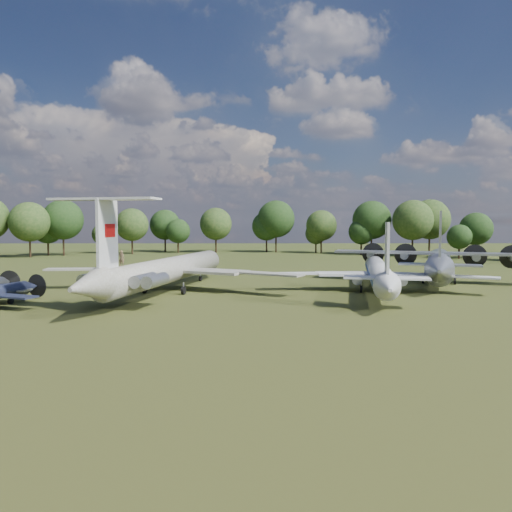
{
  "coord_description": "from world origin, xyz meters",
  "views": [
    {
      "loc": [
        6.4,
        -62.62,
        9.43
      ],
      "look_at": [
        6.78,
        0.78,
        5.0
      ],
      "focal_mm": 35.0,
      "sensor_mm": 36.0,
      "label": 1
    }
  ],
  "objects_px": {
    "il62_airliner": "(169,275)",
    "an12_transport": "(439,268)",
    "person_on_il62": "(122,258)",
    "tu104_jet": "(379,277)"
  },
  "relations": [
    {
      "from": "an12_transport",
      "to": "person_on_il62",
      "type": "relative_size",
      "value": 20.79
    },
    {
      "from": "person_on_il62",
      "to": "an12_transport",
      "type": "bearing_deg",
      "value": -144.39
    },
    {
      "from": "il62_airliner",
      "to": "an12_transport",
      "type": "relative_size",
      "value": 1.32
    },
    {
      "from": "il62_airliner",
      "to": "an12_transport",
      "type": "bearing_deg",
      "value": 26.59
    },
    {
      "from": "an12_transport",
      "to": "person_on_il62",
      "type": "distance_m",
      "value": 47.88
    },
    {
      "from": "il62_airliner",
      "to": "tu104_jet",
      "type": "bearing_deg",
      "value": 12.58
    },
    {
      "from": "il62_airliner",
      "to": "an12_transport",
      "type": "distance_m",
      "value": 40.6
    },
    {
      "from": "il62_airliner",
      "to": "tu104_jet",
      "type": "relative_size",
      "value": 1.19
    },
    {
      "from": "person_on_il62",
      "to": "tu104_jet",
      "type": "bearing_deg",
      "value": -150.1
    },
    {
      "from": "il62_airliner",
      "to": "person_on_il62",
      "type": "distance_m",
      "value": 13.28
    }
  ]
}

